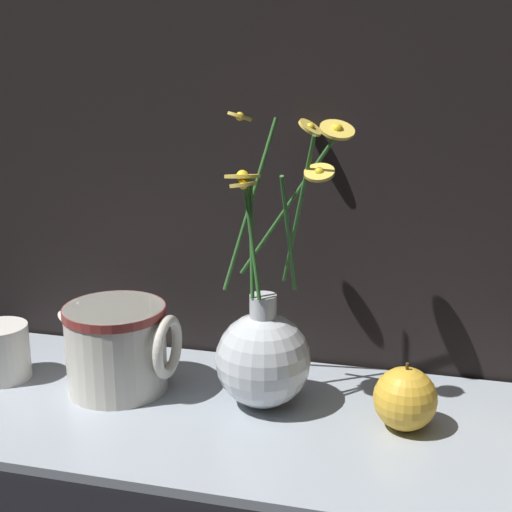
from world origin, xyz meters
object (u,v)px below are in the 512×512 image
vase_with_flowers (261,352)px  orange_fruit (405,399)px  ceramic_pitcher (117,344)px  yellow_mug (0,352)px

vase_with_flowers → orange_fruit: vase_with_flowers is taller
vase_with_flowers → ceramic_pitcher: size_ratio=2.30×
vase_with_flowers → orange_fruit: (0.19, -0.02, -0.03)m
vase_with_flowers → ceramic_pitcher: bearing=-178.1°
vase_with_flowers → yellow_mug: vase_with_flowers is taller
vase_with_flowers → yellow_mug: 0.38m
vase_with_flowers → yellow_mug: size_ratio=4.25×
ceramic_pitcher → orange_fruit: size_ratio=1.89×
yellow_mug → orange_fruit: size_ratio=1.02×
yellow_mug → orange_fruit: (0.56, -0.00, -0.00)m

